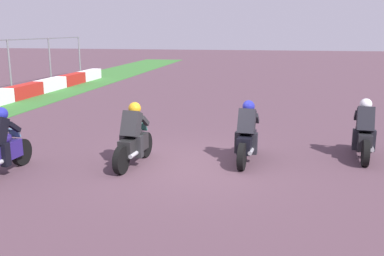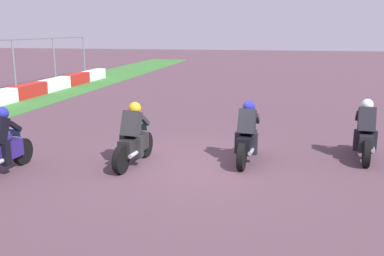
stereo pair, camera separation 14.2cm
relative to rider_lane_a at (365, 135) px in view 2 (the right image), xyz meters
name	(u,v)px [view 2 (the right image)]	position (x,y,z in m)	size (l,w,h in m)	color
ground_plane	(192,165)	(-1.34, 4.15, -0.62)	(120.00, 120.00, 0.00)	#523943
rider_lane_a	(365,135)	(0.00, 0.00, 0.00)	(2.04, 0.56, 1.51)	black
rider_lane_b	(247,137)	(-0.82, 2.86, 0.00)	(2.04, 0.56, 1.51)	black
rider_lane_c	(134,140)	(-1.60, 5.51, 0.00)	(2.04, 0.57, 1.51)	black
rider_lane_d	(1,147)	(-2.79, 8.20, 0.00)	(2.04, 0.55, 1.51)	black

